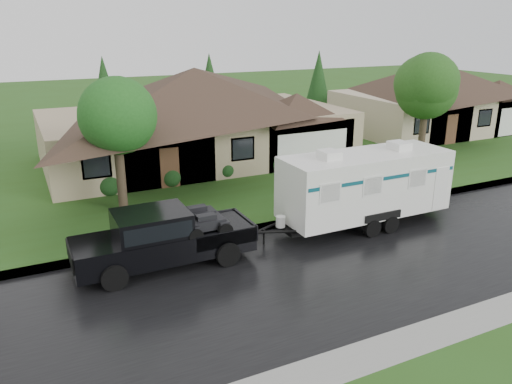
{
  "coord_description": "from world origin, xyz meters",
  "views": [
    {
      "loc": [
        -8.04,
        -15.16,
        8.17
      ],
      "look_at": [
        0.3,
        2.0,
        1.77
      ],
      "focal_mm": 35.0,
      "sensor_mm": 36.0,
      "label": 1
    }
  ],
  "objects": [
    {
      "name": "curb",
      "position": [
        0.0,
        2.25,
        0.07
      ],
      "size": [
        140.0,
        0.5,
        0.15
      ],
      "primitive_type": "cube",
      "color": "gray",
      "rests_on": "ground"
    },
    {
      "name": "lawn",
      "position": [
        0.0,
        15.0,
        0.07
      ],
      "size": [
        140.0,
        26.0,
        0.15
      ],
      "primitive_type": "cube",
      "color": "#2B5219",
      "rests_on": "ground"
    },
    {
      "name": "house_main",
      "position": [
        2.29,
        13.84,
        3.59
      ],
      "size": [
        19.44,
        10.8,
        6.9
      ],
      "color": "tan",
      "rests_on": "lawn"
    },
    {
      "name": "travel_trailer",
      "position": [
        4.8,
        0.79,
        1.84
      ],
      "size": [
        7.73,
        2.72,
        3.47
      ],
      "color": "white",
      "rests_on": "ground"
    },
    {
      "name": "shrub_row",
      "position": [
        2.0,
        9.3,
        0.65
      ],
      "size": [
        13.6,
        1.0,
        1.0
      ],
      "color": "#143814",
      "rests_on": "lawn"
    },
    {
      "name": "road",
      "position": [
        0.0,
        -2.0,
        0.01
      ],
      "size": [
        140.0,
        8.0,
        0.01
      ],
      "primitive_type": "cube",
      "color": "black",
      "rests_on": "ground"
    },
    {
      "name": "ground",
      "position": [
        0.0,
        0.0,
        0.0
      ],
      "size": [
        140.0,
        140.0,
        0.0
      ],
      "primitive_type": "plane",
      "color": "#2B5219",
      "rests_on": "ground"
    },
    {
      "name": "tree_left_green",
      "position": [
        -4.17,
        6.6,
        4.35
      ],
      "size": [
        3.65,
        3.65,
        6.05
      ],
      "color": "#382B1E",
      "rests_on": "lawn"
    },
    {
      "name": "pickup_truck",
      "position": [
        -4.01,
        0.79,
        1.12
      ],
      "size": [
        6.27,
        2.38,
        2.09
      ],
      "color": "black",
      "rests_on": "ground"
    },
    {
      "name": "house_neighbor",
      "position": [
        22.27,
        14.34,
        3.32
      ],
      "size": [
        15.12,
        9.72,
        6.45
      ],
      "color": "#C1AE8F",
      "rests_on": "lawn"
    },
    {
      "name": "tree_right_green",
      "position": [
        14.85,
        8.02,
        4.6
      ],
      "size": [
        3.87,
        3.87,
        6.41
      ],
      "color": "#382B1E",
      "rests_on": "lawn"
    }
  ]
}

